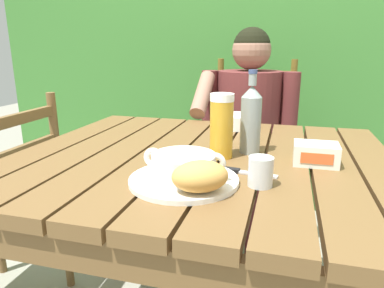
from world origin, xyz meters
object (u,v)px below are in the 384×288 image
object	(u,v)px
person_eating	(247,127)
table_knife	(238,171)
soup_bowl	(184,165)
chair_near_diner	(250,155)
beer_bottle	(251,119)
diner_bowl	(238,121)
serving_plate	(184,180)
water_glass_small	(261,172)
beer_glass	(221,126)
bread_roll	(200,176)
butter_tub	(316,154)

from	to	relation	value
person_eating	table_knife	world-z (taller)	person_eating
soup_bowl	table_knife	distance (m)	0.16
chair_near_diner	beer_bottle	distance (m)	0.97
person_eating	diner_bowl	world-z (taller)	person_eating
serving_plate	soup_bowl	bearing A→B (deg)	180.00
chair_near_diner	serving_plate	bearing A→B (deg)	-92.16
beer_bottle	water_glass_small	bearing A→B (deg)	-78.48
chair_near_diner	beer_glass	size ratio (longest dim) A/B	5.39
soup_bowl	bread_roll	bearing A→B (deg)	-49.40
serving_plate	beer_glass	xyz separation A→B (m)	(0.05, 0.22, 0.09)
chair_near_diner	table_knife	xyz separation A→B (m)	(0.07, -1.08, 0.29)
beer_bottle	butter_tub	size ratio (longest dim) A/B	2.12
person_eating	serving_plate	world-z (taller)	person_eating
serving_plate	table_knife	distance (m)	0.16
water_glass_small	butter_tub	world-z (taller)	water_glass_small
beer_bottle	diner_bowl	xyz separation A→B (m)	(-0.08, 0.34, -0.08)
soup_bowl	diner_bowl	xyz separation A→B (m)	(0.04, 0.63, -0.02)
serving_plate	beer_glass	bearing A→B (deg)	77.67
butter_tub	table_knife	bearing A→B (deg)	-147.07
bread_roll	table_knife	bearing A→B (deg)	70.19
water_glass_small	diner_bowl	world-z (taller)	water_glass_small
person_eating	beer_glass	distance (m)	0.77
beer_bottle	diner_bowl	world-z (taller)	beer_bottle
serving_plate	water_glass_small	world-z (taller)	water_glass_small
beer_bottle	serving_plate	bearing A→B (deg)	-113.33
chair_near_diner	beer_glass	distance (m)	1.03
person_eating	butter_tub	distance (m)	0.80
butter_tub	beer_bottle	bearing A→B (deg)	161.99
table_knife	chair_near_diner	bearing A→B (deg)	93.94
chair_near_diner	serving_plate	distance (m)	1.22
person_eating	bread_roll	xyz separation A→B (m)	(0.02, -1.04, 0.12)
beer_bottle	butter_tub	world-z (taller)	beer_bottle
beer_glass	butter_tub	world-z (taller)	beer_glass
beer_bottle	person_eating	bearing A→B (deg)	97.14
person_eating	table_knife	size ratio (longest dim) A/B	6.98
beer_glass	diner_bowl	distance (m)	0.41
serving_plate	beer_bottle	world-z (taller)	beer_bottle
bread_roll	diner_bowl	world-z (taller)	bread_roll
soup_bowl	serving_plate	bearing A→B (deg)	0.00
chair_near_diner	serving_plate	size ratio (longest dim) A/B	3.83
water_glass_small	beer_glass	bearing A→B (deg)	123.75
beer_bottle	table_knife	bearing A→B (deg)	-92.39
person_eating	soup_bowl	world-z (taller)	person_eating
serving_plate	bread_roll	distance (m)	0.10
chair_near_diner	beer_bottle	size ratio (longest dim) A/B	4.03
chair_near_diner	butter_tub	xyz separation A→B (m)	(0.27, -0.95, 0.31)
table_knife	beer_bottle	bearing A→B (deg)	87.61
chair_near_diner	beer_bottle	bearing A→B (deg)	-84.70
beer_bottle	table_knife	size ratio (longest dim) A/B	1.50
person_eating	bread_roll	bearing A→B (deg)	-89.11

